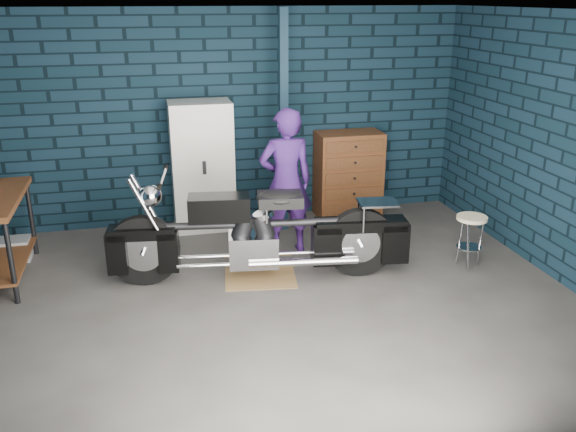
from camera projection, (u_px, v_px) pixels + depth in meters
name	position (u px, v px, depth m)	size (l,w,h in m)	color
ground	(274.00, 302.00, 5.95)	(6.00, 6.00, 0.00)	#524E4C
room_walls	(260.00, 98.00, 5.80)	(6.02, 5.01, 2.71)	#0D222E
support_post	(283.00, 124.00, 7.39)	(0.10, 0.10, 2.70)	#132B3D
drip_mat	(260.00, 278.00, 6.45)	(0.74, 0.56, 0.01)	olive
motorcycle	(260.00, 227.00, 6.25)	(2.65, 0.72, 1.17)	black
person	(286.00, 182.00, 6.86)	(0.61, 0.40, 1.68)	#3F1D6D
storage_bin	(12.00, 249.00, 6.87)	(0.40, 0.28, 0.25)	#95989D
locker	(202.00, 166.00, 7.61)	(0.75, 0.54, 1.62)	silver
tool_chest	(349.00, 175.00, 8.12)	(0.85, 0.47, 1.14)	brown
shop_stool	(469.00, 242.00, 6.62)	(0.33, 0.33, 0.59)	beige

